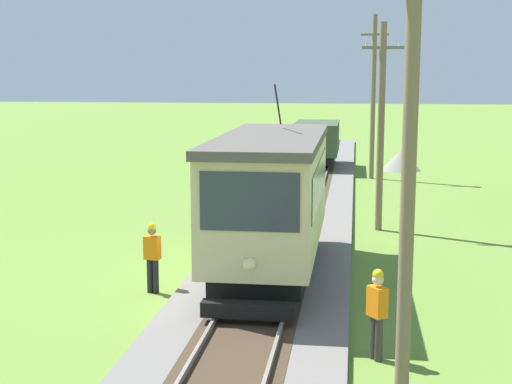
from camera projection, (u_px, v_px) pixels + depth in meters
name	position (u px, v px, depth m)	size (l,w,h in m)	color
red_tram	(271.00, 197.00, 19.48)	(2.60, 8.54, 4.79)	beige
freight_car	(316.00, 142.00, 41.73)	(2.40, 5.20, 2.31)	#384C33
utility_pole_near_tram	(409.00, 169.00, 11.86)	(1.40, 0.27, 7.64)	#7A664C
utility_pole_mid	(381.00, 125.00, 25.34)	(1.40, 0.27, 7.08)	#7A664C
utility_pole_far	(373.00, 96.00, 37.71)	(1.40, 0.37, 8.25)	#7A664C
gravel_pile	(401.00, 160.00, 41.37)	(2.19, 2.19, 1.14)	gray
track_worker	(377.00, 310.00, 14.11)	(0.41, 0.45, 1.78)	#38332D
second_worker	(152.00, 254.00, 18.41)	(0.42, 0.30, 1.78)	black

